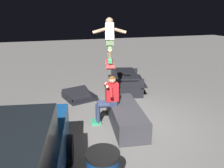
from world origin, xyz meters
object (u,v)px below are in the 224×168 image
(skater_airborne, at_px, (110,38))
(picnic_table_back, at_px, (126,79))
(skateboard, at_px, (110,64))
(person_sitting_on_ledge, at_px, (108,97))
(kicker_ramp, at_px, (79,97))
(ledge_box_main, at_px, (126,116))

(skater_airborne, height_order, picnic_table_back, skater_airborne)
(skateboard, distance_m, picnic_table_back, 2.74)
(person_sitting_on_ledge, distance_m, kicker_ramp, 2.18)
(ledge_box_main, distance_m, skater_airborne, 2.15)
(skater_airborne, bearing_deg, ledge_box_main, -149.96)
(skateboard, height_order, picnic_table_back, skateboard)
(skater_airborne, bearing_deg, skateboard, 165.57)
(ledge_box_main, xyz_separation_m, skater_airborne, (0.51, 0.30, 2.07))
(person_sitting_on_ledge, xyz_separation_m, skateboard, (0.16, -0.10, 0.88))
(ledge_box_main, xyz_separation_m, picnic_table_back, (2.58, -0.99, 0.23))
(skateboard, bearing_deg, picnic_table_back, -31.52)
(skater_airborne, bearing_deg, picnic_table_back, -31.91)
(skateboard, relative_size, picnic_table_back, 0.52)
(person_sitting_on_ledge, relative_size, picnic_table_back, 0.69)
(skateboard, bearing_deg, person_sitting_on_ledge, 148.53)
(person_sitting_on_ledge, relative_size, skater_airborne, 1.22)
(person_sitting_on_ledge, xyz_separation_m, skater_airborne, (0.22, -0.11, 1.57))
(kicker_ramp, bearing_deg, person_sitting_on_ledge, -166.18)
(skateboard, bearing_deg, kicker_ramp, 17.85)
(skateboard, bearing_deg, skater_airborne, -14.43)
(ledge_box_main, relative_size, skater_airborne, 1.87)
(person_sitting_on_ledge, bearing_deg, ledge_box_main, -125.85)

